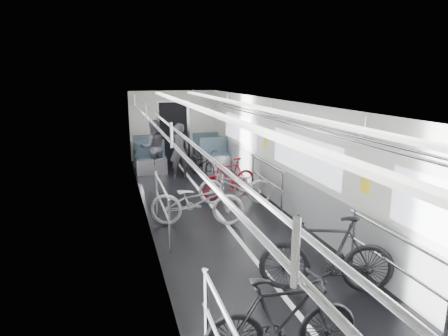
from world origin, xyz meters
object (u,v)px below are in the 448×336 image
object	(u,v)px
bike_right_mid	(236,185)
person_standing	(179,150)
bike_left_far	(197,201)
bike_aisle	(202,163)
bike_right_near	(327,254)
person_seated	(153,147)
bike_left_mid	(282,320)
bike_right_far	(229,178)

from	to	relation	value
bike_right_mid	person_standing	distance (m)	2.96
bike_left_far	bike_aisle	distance (m)	3.88
bike_right_near	bike_aisle	bearing A→B (deg)	-158.30
bike_left_far	bike_right_near	size ratio (longest dim) A/B	1.02
bike_right_near	person_seated	xyz separation A→B (m)	(-1.53, 7.46, 0.27)
bike_left_mid	person_standing	distance (m)	7.96
bike_left_mid	bike_right_near	distance (m)	1.63
bike_left_mid	bike_right_near	size ratio (longest dim) A/B	0.89
bike_left_mid	person_seated	size ratio (longest dim) A/B	1.00
bike_right_near	person_standing	distance (m)	6.87
bike_right_near	person_seated	distance (m)	7.62
bike_right_near	person_seated	size ratio (longest dim) A/B	1.12
bike_left_far	person_standing	bearing A→B (deg)	11.96
bike_left_mid	bike_right_mid	bearing A→B (deg)	-7.15
bike_right_mid	bike_aisle	world-z (taller)	bike_right_mid
bike_left_far	person_seated	world-z (taller)	person_seated
bike_right_near	bike_aisle	world-z (taller)	bike_right_near
person_standing	bike_right_mid	bearing A→B (deg)	105.50
person_standing	bike_left_far	bearing A→B (deg)	84.57
bike_left_mid	bike_right_far	size ratio (longest dim) A/B	1.04
bike_right_near	bike_aisle	xyz separation A→B (m)	(-0.21, 6.72, -0.13)
bike_aisle	person_seated	world-z (taller)	person_seated
bike_aisle	person_standing	size ratio (longest dim) A/B	1.00
bike_right_mid	bike_right_far	bearing A→B (deg)	-166.99
bike_right_mid	person_standing	xyz separation A→B (m)	(-0.83, 2.82, 0.35)
bike_right_near	person_standing	bearing A→B (deg)	-152.95
person_standing	person_seated	xyz separation A→B (m)	(-0.67, 0.65, 0.02)
bike_right_near	bike_left_far	bearing A→B (deg)	-138.56
bike_right_mid	bike_right_far	distance (m)	0.60
bike_left_mid	bike_right_mid	xyz separation A→B (m)	(1.13, 5.14, -0.04)
bike_left_mid	bike_right_far	distance (m)	5.85
bike_right_far	bike_left_far	bearing A→B (deg)	-54.32
person_standing	person_seated	size ratio (longest dim) A/B	0.97
bike_left_far	bike_right_mid	world-z (taller)	bike_left_far
bike_left_far	bike_right_near	distance (m)	3.18
bike_right_near	bike_right_far	bearing A→B (deg)	-159.98
bike_right_mid	person_seated	bearing A→B (deg)	-141.73
bike_left_mid	person_seated	world-z (taller)	person_seated
bike_left_far	bike_right_far	distance (m)	2.01
bike_right_near	bike_aisle	size ratio (longest dim) A/B	1.15
bike_right_far	person_seated	distance (m)	3.26
bike_right_far	person_standing	bearing A→B (deg)	-178.37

